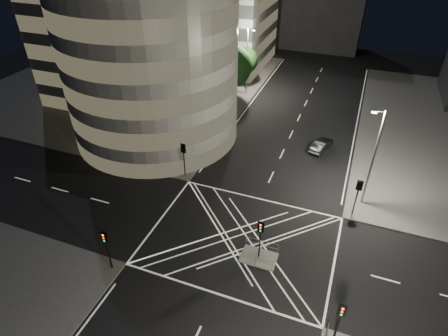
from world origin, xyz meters
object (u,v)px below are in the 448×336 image
at_px(traffic_signal_fr, 358,191).
at_px(traffic_signal_nr, 340,317).
at_px(traffic_signal_fl, 184,154).
at_px(sedan, 321,145).
at_px(central_island, 259,258).
at_px(street_lamp_left_near, 198,110).
at_px(street_lamp_left_far, 247,59).
at_px(traffic_signal_nl, 106,243).
at_px(street_lamp_right_far, 373,156).
at_px(traffic_signal_island, 260,233).

relative_size(traffic_signal_fr, traffic_signal_nr, 1.00).
bearing_deg(traffic_signal_fl, traffic_signal_fr, 0.00).
distance_m(traffic_signal_fl, sedan, 16.99).
relative_size(central_island, traffic_signal_fr, 0.75).
bearing_deg(traffic_signal_fl, street_lamp_left_near, 96.97).
height_order(traffic_signal_fr, street_lamp_left_far, street_lamp_left_far).
bearing_deg(traffic_signal_fr, central_island, -129.33).
height_order(traffic_signal_nl, traffic_signal_fr, same).
xyz_separation_m(street_lamp_left_far, street_lamp_right_far, (18.87, -21.00, 0.00)).
xyz_separation_m(traffic_signal_fl, traffic_signal_nr, (17.60, -13.60, 0.00)).
height_order(street_lamp_left_near, street_lamp_left_far, same).
distance_m(traffic_signal_fr, street_lamp_left_near, 19.14).
bearing_deg(street_lamp_right_far, traffic_signal_nr, -92.30).
xyz_separation_m(traffic_signal_nr, sedan, (-4.66, 24.38, -2.25)).
bearing_deg(sedan, traffic_signal_fr, 129.22).
xyz_separation_m(traffic_signal_fl, traffic_signal_nl, (0.00, -13.60, 0.00)).
relative_size(central_island, street_lamp_left_near, 0.30).
bearing_deg(traffic_signal_island, street_lamp_left_near, 130.27).
bearing_deg(traffic_signal_nr, traffic_signal_fr, 90.00).
distance_m(traffic_signal_fr, sedan, 11.96).
xyz_separation_m(street_lamp_left_near, street_lamp_right_far, (18.87, -3.00, 0.00)).
xyz_separation_m(traffic_signal_nl, traffic_signal_island, (10.80, 5.30, 0.00)).
relative_size(traffic_signal_fl, traffic_signal_nr, 1.00).
xyz_separation_m(traffic_signal_fl, traffic_signal_island, (10.80, -8.30, 0.00)).
relative_size(central_island, traffic_signal_island, 0.75).
bearing_deg(traffic_signal_island, traffic_signal_nr, -37.93).
bearing_deg(traffic_signal_fl, traffic_signal_nr, -37.69).
bearing_deg(street_lamp_right_far, street_lamp_left_far, 131.94).
bearing_deg(traffic_signal_fl, sedan, 39.80).
relative_size(traffic_signal_nr, sedan, 0.99).
height_order(traffic_signal_fl, traffic_signal_fr, same).
distance_m(central_island, traffic_signal_island, 2.84).
xyz_separation_m(traffic_signal_nl, street_lamp_left_near, (-0.64, 18.80, 2.63)).
bearing_deg(street_lamp_left_far, traffic_signal_nl, -89.01).
bearing_deg(traffic_signal_nr, street_lamp_right_far, 87.70).
height_order(central_island, street_lamp_left_far, street_lamp_left_far).
bearing_deg(street_lamp_left_near, street_lamp_left_far, 90.00).
bearing_deg(traffic_signal_fr, traffic_signal_island, -129.33).
distance_m(street_lamp_right_far, sedan, 11.20).
bearing_deg(traffic_signal_nl, central_island, 26.14).
height_order(central_island, street_lamp_left_near, street_lamp_left_near).
bearing_deg(traffic_signal_nr, sedan, 100.82).
bearing_deg(traffic_signal_fr, street_lamp_left_near, 164.08).
height_order(traffic_signal_fl, traffic_signal_nl, same).
xyz_separation_m(traffic_signal_nr, traffic_signal_island, (-6.80, 5.30, 0.00)).
bearing_deg(street_lamp_left_near, street_lamp_right_far, -9.03).
distance_m(traffic_signal_nl, street_lamp_left_near, 18.99).
height_order(central_island, traffic_signal_island, traffic_signal_island).
bearing_deg(street_lamp_right_far, street_lamp_left_near, 170.97).
xyz_separation_m(central_island, traffic_signal_fr, (6.80, 8.30, 2.84)).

